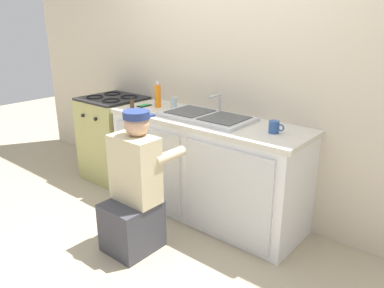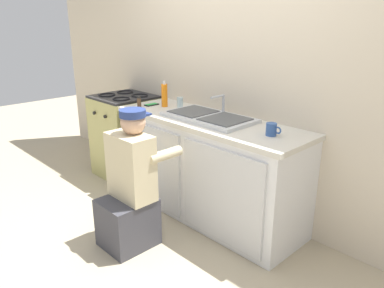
{
  "view_description": "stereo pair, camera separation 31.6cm",
  "coord_description": "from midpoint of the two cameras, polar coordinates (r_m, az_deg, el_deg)",
  "views": [
    {
      "loc": [
        1.92,
        -2.2,
        1.76
      ],
      "look_at": [
        0.0,
        0.1,
        0.73
      ],
      "focal_mm": 35.0,
      "sensor_mm": 36.0,
      "label": 1
    },
    {
      "loc": [
        2.15,
        -1.98,
        1.76
      ],
      "look_at": [
        0.0,
        0.1,
        0.73
      ],
      "focal_mm": 35.0,
      "sensor_mm": 36.0,
      "label": 2
    }
  ],
  "objects": [
    {
      "name": "ground_plane",
      "position": [
        3.41,
        -3.82,
        -12.21
      ],
      "size": [
        12.0,
        12.0,
        0.0
      ],
      "primitive_type": "plane",
      "color": "tan"
    },
    {
      "name": "back_wall",
      "position": [
        3.45,
        3.3,
        10.41
      ],
      "size": [
        6.0,
        0.1,
        2.5
      ],
      "primitive_type": "cube",
      "color": "beige",
      "rests_on": "ground_plane"
    },
    {
      "name": "counter_cabinet",
      "position": [
        3.4,
        -0.6,
        -3.96
      ],
      "size": [
        1.83,
        0.62,
        0.87
      ],
      "color": "white",
      "rests_on": "ground_plane"
    },
    {
      "name": "countertop",
      "position": [
        3.26,
        -0.52,
        3.53
      ],
      "size": [
        1.87,
        0.62,
        0.04
      ],
      "primitive_type": "cube",
      "color": "beige",
      "rests_on": "counter_cabinet"
    },
    {
      "name": "sink_double_basin",
      "position": [
        3.25,
        -0.5,
        4.22
      ],
      "size": [
        0.8,
        0.44,
        0.19
      ],
      "color": "silver",
      "rests_on": "countertop"
    },
    {
      "name": "stove_range",
      "position": [
        4.3,
        -13.77,
        0.86
      ],
      "size": [
        0.62,
        0.62,
        0.94
      ],
      "color": "tan",
      "rests_on": "ground_plane"
    },
    {
      "name": "plumber_person",
      "position": [
        2.96,
        -11.86,
        -7.5
      ],
      "size": [
        0.42,
        0.61,
        1.1
      ],
      "color": "#3F3F47",
      "rests_on": "ground_plane"
    },
    {
      "name": "soap_bottle_orange",
      "position": [
        3.67,
        -7.73,
        7.27
      ],
      "size": [
        0.06,
        0.06,
        0.25
      ],
      "color": "orange",
      "rests_on": "countertop"
    },
    {
      "name": "coffee_mug",
      "position": [
        2.86,
        9.37,
        2.53
      ],
      "size": [
        0.13,
        0.08,
        0.1
      ],
      "color": "#335699",
      "rests_on": "countertop"
    },
    {
      "name": "spice_bottle_pepper",
      "position": [
        3.69,
        -11.59,
        6.13
      ],
      "size": [
        0.04,
        0.04,
        0.11
      ],
      "color": "#513823",
      "rests_on": "countertop"
    },
    {
      "name": "cell_phone",
      "position": [
        3.76,
        -9.72,
        5.76
      ],
      "size": [
        0.07,
        0.14,
        0.01
      ],
      "color": "black",
      "rests_on": "countertop"
    },
    {
      "name": "water_glass",
      "position": [
        3.65,
        -5.3,
        6.28
      ],
      "size": [
        0.06,
        0.06,
        0.1
      ],
      "color": "#ADC6CC",
      "rests_on": "countertop"
    }
  ]
}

